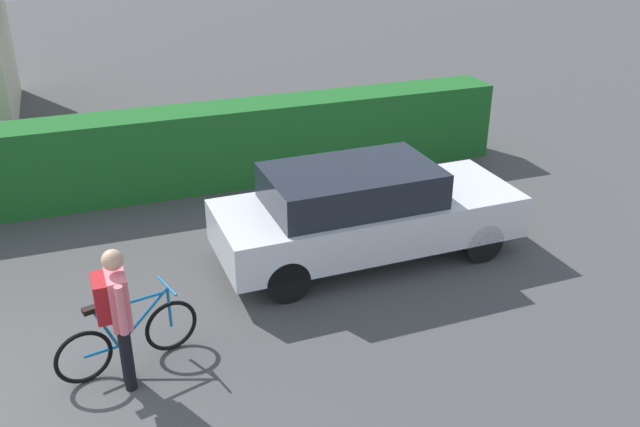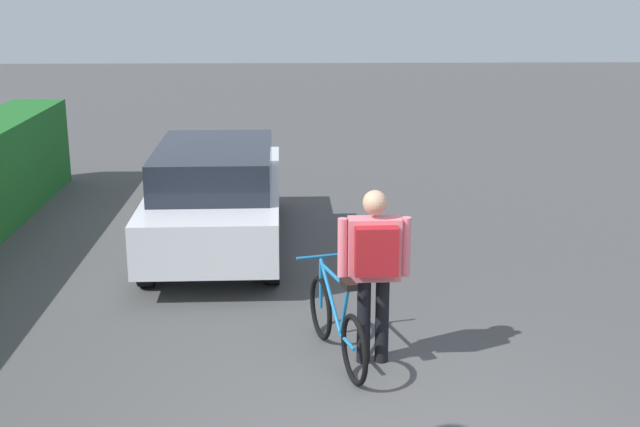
% 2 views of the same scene
% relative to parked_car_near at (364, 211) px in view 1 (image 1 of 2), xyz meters
% --- Properties ---
extents(parked_car_near, '(4.46, 1.76, 1.43)m').
position_rel_parked_car_near_xyz_m(parked_car_near, '(0.00, 0.00, 0.00)').
color(parked_car_near, silver).
rests_on(parked_car_near, ground).
extents(bicycle, '(1.64, 0.63, 0.92)m').
position_rel_parked_car_near_xyz_m(bicycle, '(-3.52, -1.45, -0.39)').
color(bicycle, black).
rests_on(bicycle, ground).
extents(person_rider, '(0.36, 0.68, 1.69)m').
position_rel_parked_car_near_xyz_m(person_rider, '(-3.61, -1.79, 0.27)').
color(person_rider, black).
rests_on(person_rider, ground).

